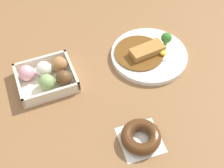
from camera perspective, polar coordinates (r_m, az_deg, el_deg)
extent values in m
plane|color=brown|center=(0.97, 0.37, -0.79)|extent=(1.60, 1.60, 0.00)
cylinder|color=white|center=(1.06, 6.95, 5.38)|extent=(0.26, 0.26, 0.02)
cylinder|color=brown|center=(1.05, 5.09, 5.86)|extent=(0.17, 0.17, 0.01)
cube|color=#A87538|center=(1.04, 6.60, 6.28)|extent=(0.12, 0.06, 0.02)
cylinder|color=white|center=(1.06, 9.48, 5.49)|extent=(0.06, 0.06, 0.00)
ellipsoid|color=yellow|center=(1.05, 9.55, 5.86)|extent=(0.03, 0.03, 0.01)
cylinder|color=#8CB766|center=(1.09, 10.00, 7.68)|extent=(0.01, 0.01, 0.02)
sphere|color=#387A2D|center=(1.08, 10.16, 8.53)|extent=(0.04, 0.04, 0.04)
cube|color=orange|center=(1.09, 8.19, 7.98)|extent=(0.02, 0.02, 0.02)
cube|color=beige|center=(1.01, -12.10, 0.57)|extent=(0.18, 0.16, 0.01)
cube|color=beige|center=(1.00, -7.54, 2.76)|extent=(0.01, 0.16, 0.03)
cube|color=beige|center=(0.99, -17.07, -0.08)|extent=(0.01, 0.16, 0.03)
cube|color=beige|center=(1.04, -13.27, 4.28)|extent=(0.18, 0.01, 0.03)
cube|color=beige|center=(0.94, -11.22, -1.90)|extent=(0.18, 0.01, 0.03)
sphere|color=#9E6B3D|center=(1.00, -9.87, 3.67)|extent=(0.05, 0.05, 0.05)
sphere|color=silver|center=(1.00, -12.65, 2.77)|extent=(0.05, 0.05, 0.05)
sphere|color=pink|center=(1.00, -15.71, 2.00)|extent=(0.05, 0.05, 0.05)
sphere|color=brown|center=(0.96, -9.06, 1.10)|extent=(0.05, 0.05, 0.05)
sphere|color=#84A860|center=(0.96, -12.12, 0.36)|extent=(0.05, 0.05, 0.05)
cube|color=white|center=(0.87, 5.51, -10.31)|extent=(0.12, 0.12, 0.00)
torus|color=#4C2B14|center=(0.86, 5.60, -9.73)|extent=(0.11, 0.11, 0.03)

